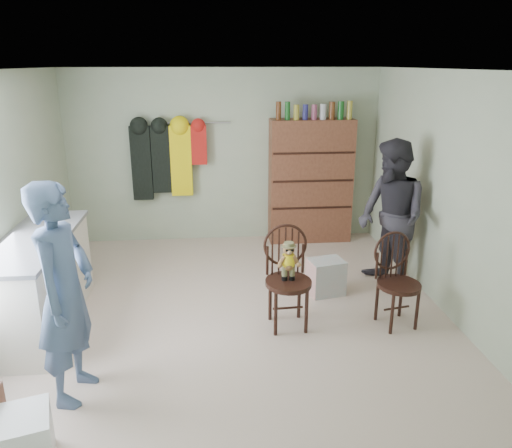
{
  "coord_description": "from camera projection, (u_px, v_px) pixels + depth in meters",
  "views": [
    {
      "loc": [
        -0.22,
        -4.74,
        2.56
      ],
      "look_at": [
        0.25,
        0.2,
        0.95
      ],
      "focal_mm": 35.0,
      "sensor_mm": 36.0,
      "label": 1
    }
  ],
  "objects": [
    {
      "name": "dresser",
      "position": [
        310.0,
        180.0,
        7.31
      ],
      "size": [
        1.2,
        0.39,
        2.06
      ],
      "color": "brown",
      "rests_on": "ground"
    },
    {
      "name": "ground_plane",
      "position": [
        234.0,
        315.0,
        5.3
      ],
      "size": [
        5.0,
        5.0,
        0.0
      ],
      "primitive_type": "plane",
      "color": "beige",
      "rests_on": "ground"
    },
    {
      "name": "chair_far",
      "position": [
        396.0,
        276.0,
        5.01
      ],
      "size": [
        0.5,
        0.5,
        0.96
      ],
      "rotation": [
        0.0,
        0.0,
        0.2
      ],
      "color": "black",
      "rests_on": "ground"
    },
    {
      "name": "coat_rack",
      "position": [
        166.0,
        159.0,
        7.1
      ],
      "size": [
        1.42,
        0.12,
        1.09
      ],
      "color": "#99999E",
      "rests_on": "ground"
    },
    {
      "name": "chair_front",
      "position": [
        288.0,
        270.0,
        4.96
      ],
      "size": [
        0.48,
        0.48,
        1.04
      ],
      "rotation": [
        0.0,
        0.0,
        0.05
      ],
      "color": "black",
      "rests_on": "ground"
    },
    {
      "name": "counter",
      "position": [
        39.0,
        282.0,
        4.98
      ],
      "size": [
        0.64,
        1.86,
        0.94
      ],
      "color": "silver",
      "rests_on": "ground"
    },
    {
      "name": "room_walls",
      "position": [
        230.0,
        159.0,
        5.32
      ],
      "size": [
        5.0,
        5.0,
        5.0
      ],
      "color": "#B3BE9F",
      "rests_on": "ground"
    },
    {
      "name": "person_left",
      "position": [
        65.0,
        294.0,
        3.8
      ],
      "size": [
        0.52,
        0.7,
        1.77
      ],
      "primitive_type": "imported",
      "rotation": [
        0.0,
        0.0,
        1.41
      ],
      "color": "#44597D",
      "rests_on": "ground"
    },
    {
      "name": "person_right",
      "position": [
        391.0,
        217.0,
        5.69
      ],
      "size": [
        0.85,
        0.99,
        1.76
      ],
      "primitive_type": "imported",
      "rotation": [
        0.0,
        0.0,
        -1.33
      ],
      "color": "#2D2B33",
      "rests_on": "ground"
    },
    {
      "name": "plastic_tub",
      "position": [
        19.0,
        443.0,
        3.26
      ],
      "size": [
        0.51,
        0.49,
        0.39
      ],
      "primitive_type": "cube",
      "rotation": [
        0.0,
        0.0,
        0.29
      ],
      "color": "white",
      "rests_on": "ground"
    },
    {
      "name": "striped_bag",
      "position": [
        326.0,
        277.0,
        5.75
      ],
      "size": [
        0.45,
        0.38,
        0.41
      ],
      "primitive_type": "cube",
      "rotation": [
        0.0,
        0.0,
        0.22
      ],
      "color": "#E58072",
      "rests_on": "ground"
    }
  ]
}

